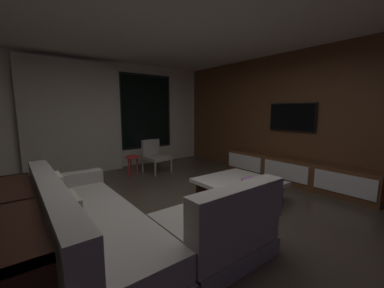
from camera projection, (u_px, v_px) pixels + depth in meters
floor at (185, 224)px, 3.11m from camera, size 9.20×9.20×0.00m
back_wall_with_window at (95, 116)px, 5.71m from camera, size 6.60×0.30×2.70m
media_wall at (306, 117)px, 4.77m from camera, size 0.12×7.80×2.70m
ceiling at (184, 5)px, 2.72m from camera, size 8.20×8.20×0.00m
sectional_couch at (123, 227)px, 2.45m from camera, size 1.98×2.50×0.82m
coffee_table at (239, 190)px, 3.86m from camera, size 1.16×1.16×0.36m
book_stack_on_coffee_table at (249, 180)px, 3.71m from camera, size 0.28×0.18×0.07m
accent_chair_near_window at (155, 154)px, 5.69m from camera, size 0.61×0.63×0.78m
side_stool at (132, 160)px, 5.30m from camera, size 0.32×0.32×0.46m
media_console at (293, 171)px, 4.80m from camera, size 0.46×3.10×0.52m
mounted_tv at (292, 117)px, 4.90m from camera, size 0.05×1.00×0.58m
console_table_behind_couch at (12, 240)px, 1.98m from camera, size 0.40×2.10×0.74m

